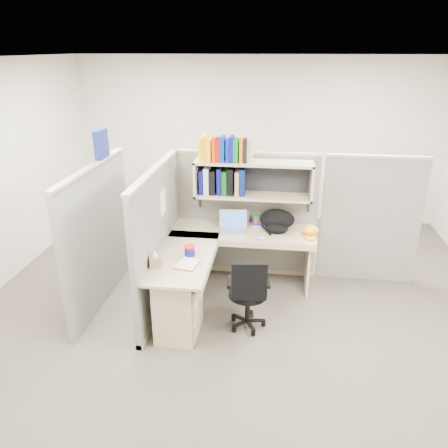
# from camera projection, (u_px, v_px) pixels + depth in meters

# --- Properties ---
(ground) EXTENTS (6.00, 6.00, 0.00)m
(ground) POSITION_uv_depth(u_px,v_px,m) (238.00, 307.00, 5.06)
(ground) COLOR #3C352E
(ground) RESTS_ON ground
(room_shell) EXTENTS (6.00, 6.00, 6.00)m
(room_shell) POSITION_uv_depth(u_px,v_px,m) (240.00, 172.00, 4.45)
(room_shell) COLOR beige
(room_shell) RESTS_ON ground
(cubicle) EXTENTS (3.79, 1.84, 1.95)m
(cubicle) POSITION_uv_depth(u_px,v_px,m) (212.00, 219.00, 5.18)
(cubicle) COLOR #5D5D58
(cubicle) RESTS_ON ground
(desk) EXTENTS (1.74, 1.75, 0.73)m
(desk) POSITION_uv_depth(u_px,v_px,m) (198.00, 284.00, 4.68)
(desk) COLOR tan
(desk) RESTS_ON ground
(laptop) EXTENTS (0.37, 0.37, 0.24)m
(laptop) POSITION_uv_depth(u_px,v_px,m) (233.00, 222.00, 5.24)
(laptop) COLOR #B5B5BA
(laptop) RESTS_ON desk
(backpack) EXTENTS (0.46, 0.37, 0.25)m
(backpack) POSITION_uv_depth(u_px,v_px,m) (277.00, 221.00, 5.26)
(backpack) COLOR black
(backpack) RESTS_ON desk
(orange_cap) EXTENTS (0.21, 0.24, 0.11)m
(orange_cap) POSITION_uv_depth(u_px,v_px,m) (310.00, 230.00, 5.18)
(orange_cap) COLOR orange
(orange_cap) RESTS_ON desk
(snack_canister) EXTENTS (0.12, 0.12, 0.11)m
(snack_canister) POSITION_uv_depth(u_px,v_px,m) (190.00, 250.00, 4.65)
(snack_canister) COLOR navy
(snack_canister) RESTS_ON desk
(tissue_box) EXTENTS (0.15, 0.15, 0.18)m
(tissue_box) POSITION_uv_depth(u_px,v_px,m) (155.00, 258.00, 4.41)
(tissue_box) COLOR #9C7B58
(tissue_box) RESTS_ON desk
(mouse) EXTENTS (0.11, 0.08, 0.04)m
(mouse) POSITION_uv_depth(u_px,v_px,m) (261.00, 238.00, 5.04)
(mouse) COLOR #80A0B5
(mouse) RESTS_ON desk
(paper_cup) EXTENTS (0.07, 0.07, 0.09)m
(paper_cup) POSITION_uv_depth(u_px,v_px,m) (241.00, 222.00, 5.46)
(paper_cup) COLOR white
(paper_cup) RESTS_ON desk
(book_stack) EXTENTS (0.22, 0.26, 0.11)m
(book_stack) POSITION_uv_depth(u_px,v_px,m) (258.00, 220.00, 5.48)
(book_stack) COLOR slate
(book_stack) RESTS_ON desk
(loose_paper) EXTENTS (0.25, 0.30, 0.00)m
(loose_paper) POSITION_uv_depth(u_px,v_px,m) (188.00, 263.00, 4.50)
(loose_paper) COLOR white
(loose_paper) RESTS_ON desk
(task_chair) EXTENTS (0.47, 0.43, 0.86)m
(task_chair) POSITION_uv_depth(u_px,v_px,m) (248.00, 304.00, 4.57)
(task_chair) COLOR black
(task_chair) RESTS_ON ground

